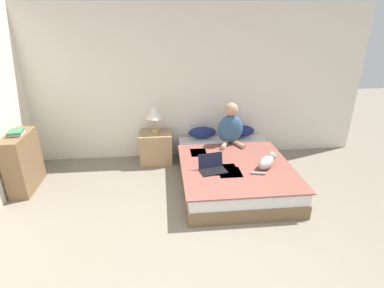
{
  "coord_description": "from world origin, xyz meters",
  "views": [
    {
      "loc": [
        -0.41,
        -1.77,
        2.33
      ],
      "look_at": [
        -0.03,
        1.97,
        0.73
      ],
      "focal_mm": 28.0,
      "sensor_mm": 36.0,
      "label": 1
    }
  ],
  "objects_px": {
    "nightstand": "(156,148)",
    "table_lamp": "(155,113)",
    "bookshelf": "(23,162)",
    "person_sitting": "(230,127)",
    "pillow_near": "(202,132)",
    "laptop_open": "(212,167)",
    "bed": "(232,171)",
    "pillow_far": "(241,131)",
    "book_stack_top": "(16,132)",
    "cat_tabby": "(267,161)"
  },
  "relations": [
    {
      "from": "pillow_far",
      "to": "person_sitting",
      "type": "distance_m",
      "value": 0.42
    },
    {
      "from": "nightstand",
      "to": "pillow_near",
      "type": "bearing_deg",
      "value": 6.15
    },
    {
      "from": "book_stack_top",
      "to": "pillow_far",
      "type": "bearing_deg",
      "value": 12.7
    },
    {
      "from": "laptop_open",
      "to": "book_stack_top",
      "type": "distance_m",
      "value": 2.74
    },
    {
      "from": "pillow_far",
      "to": "book_stack_top",
      "type": "distance_m",
      "value": 3.47
    },
    {
      "from": "pillow_far",
      "to": "person_sitting",
      "type": "xyz_separation_m",
      "value": [
        -0.26,
        -0.28,
        0.19
      ]
    },
    {
      "from": "bed",
      "to": "nightstand",
      "type": "xyz_separation_m",
      "value": [
        -1.15,
        0.82,
        0.08
      ]
    },
    {
      "from": "pillow_near",
      "to": "table_lamp",
      "type": "height_order",
      "value": "table_lamp"
    },
    {
      "from": "nightstand",
      "to": "bookshelf",
      "type": "distance_m",
      "value": 2.0
    },
    {
      "from": "pillow_far",
      "to": "nightstand",
      "type": "relative_size",
      "value": 0.9
    },
    {
      "from": "cat_tabby",
      "to": "nightstand",
      "type": "xyz_separation_m",
      "value": [
        -1.56,
        1.1,
        -0.2
      ]
    },
    {
      "from": "bookshelf",
      "to": "pillow_far",
      "type": "bearing_deg",
      "value": 12.67
    },
    {
      "from": "nightstand",
      "to": "table_lamp",
      "type": "height_order",
      "value": "table_lamp"
    },
    {
      "from": "bed",
      "to": "nightstand",
      "type": "height_order",
      "value": "nightstand"
    },
    {
      "from": "bed",
      "to": "table_lamp",
      "type": "relative_size",
      "value": 4.33
    },
    {
      "from": "table_lamp",
      "to": "bookshelf",
      "type": "distance_m",
      "value": 2.06
    },
    {
      "from": "person_sitting",
      "to": "book_stack_top",
      "type": "bearing_deg",
      "value": -171.16
    },
    {
      "from": "person_sitting",
      "to": "bookshelf",
      "type": "height_order",
      "value": "person_sitting"
    },
    {
      "from": "bed",
      "to": "table_lamp",
      "type": "xyz_separation_m",
      "value": [
        -1.14,
        0.84,
        0.69
      ]
    },
    {
      "from": "person_sitting",
      "to": "cat_tabby",
      "type": "bearing_deg",
      "value": -70.36
    },
    {
      "from": "bed",
      "to": "laptop_open",
      "type": "xyz_separation_m",
      "value": [
        -0.36,
        -0.3,
        0.24
      ]
    },
    {
      "from": "laptop_open",
      "to": "table_lamp",
      "type": "bearing_deg",
      "value": 112.61
    },
    {
      "from": "pillow_near",
      "to": "cat_tabby",
      "type": "relative_size",
      "value": 1.07
    },
    {
      "from": "pillow_far",
      "to": "table_lamp",
      "type": "bearing_deg",
      "value": -177.46
    },
    {
      "from": "laptop_open",
      "to": "nightstand",
      "type": "distance_m",
      "value": 1.38
    },
    {
      "from": "laptop_open",
      "to": "bookshelf",
      "type": "height_order",
      "value": "bookshelf"
    },
    {
      "from": "bed",
      "to": "pillow_near",
      "type": "relative_size",
      "value": 4.26
    },
    {
      "from": "pillow_far",
      "to": "cat_tabby",
      "type": "relative_size",
      "value": 1.07
    },
    {
      "from": "laptop_open",
      "to": "cat_tabby",
      "type": "bearing_deg",
      "value": -10.26
    },
    {
      "from": "cat_tabby",
      "to": "bookshelf",
      "type": "bearing_deg",
      "value": 125.61
    },
    {
      "from": "pillow_far",
      "to": "table_lamp",
      "type": "distance_m",
      "value": 1.54
    },
    {
      "from": "bed",
      "to": "bookshelf",
      "type": "xyz_separation_m",
      "value": [
        -3.03,
        0.15,
        0.23
      ]
    },
    {
      "from": "cat_tabby",
      "to": "book_stack_top",
      "type": "distance_m",
      "value": 3.49
    },
    {
      "from": "bed",
      "to": "pillow_far",
      "type": "height_order",
      "value": "pillow_far"
    },
    {
      "from": "table_lamp",
      "to": "bookshelf",
      "type": "xyz_separation_m",
      "value": [
        -1.89,
        -0.69,
        -0.46
      ]
    },
    {
      "from": "bed",
      "to": "laptop_open",
      "type": "relative_size",
      "value": 5.19
    },
    {
      "from": "pillow_far",
      "to": "nightstand",
      "type": "xyz_separation_m",
      "value": [
        -1.49,
        -0.09,
        -0.21
      ]
    },
    {
      "from": "pillow_near",
      "to": "person_sitting",
      "type": "xyz_separation_m",
      "value": [
        0.43,
        -0.28,
        0.19
      ]
    },
    {
      "from": "cat_tabby",
      "to": "laptop_open",
      "type": "height_order",
      "value": "laptop_open"
    },
    {
      "from": "pillow_far",
      "to": "laptop_open",
      "type": "xyz_separation_m",
      "value": [
        -0.71,
        -1.21,
        -0.05
      ]
    },
    {
      "from": "bed",
      "to": "book_stack_top",
      "type": "bearing_deg",
      "value": 177.24
    },
    {
      "from": "cat_tabby",
      "to": "laptop_open",
      "type": "xyz_separation_m",
      "value": [
        -0.78,
        -0.02,
        -0.04
      ]
    },
    {
      "from": "bed",
      "to": "bookshelf",
      "type": "relative_size",
      "value": 2.45
    },
    {
      "from": "bookshelf",
      "to": "person_sitting",
      "type": "bearing_deg",
      "value": 8.82
    },
    {
      "from": "bed",
      "to": "cat_tabby",
      "type": "bearing_deg",
      "value": -34.53
    },
    {
      "from": "pillow_near",
      "to": "table_lamp",
      "type": "xyz_separation_m",
      "value": [
        -0.8,
        -0.07,
        0.4
      ]
    },
    {
      "from": "bed",
      "to": "book_stack_top",
      "type": "relative_size",
      "value": 8.4
    },
    {
      "from": "pillow_far",
      "to": "bookshelf",
      "type": "xyz_separation_m",
      "value": [
        -3.37,
        -0.76,
        -0.06
      ]
    },
    {
      "from": "pillow_near",
      "to": "laptop_open",
      "type": "xyz_separation_m",
      "value": [
        -0.02,
        -1.21,
        -0.05
      ]
    },
    {
      "from": "nightstand",
      "to": "person_sitting",
      "type": "bearing_deg",
      "value": -8.63
    }
  ]
}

